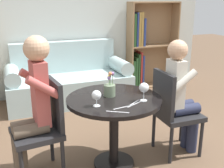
{
  "coord_description": "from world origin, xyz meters",
  "views": [
    {
      "loc": [
        -0.91,
        -2.27,
        1.6
      ],
      "look_at": [
        0.0,
        0.05,
        0.82
      ],
      "focal_mm": 45.0,
      "sensor_mm": 36.0,
      "label": 1
    }
  ],
  "objects_px": {
    "wine_glass_right": "(144,88)",
    "chair_left": "(44,125)",
    "bookshelf_right": "(145,47)",
    "person_right": "(181,95)",
    "flower_vase": "(110,89)",
    "couch": "(69,82)",
    "wine_glass_left": "(96,96)",
    "chair_right": "(172,110)",
    "person_left": "(33,105)"
  },
  "relations": [
    {
      "from": "bookshelf_right",
      "to": "chair_left",
      "type": "xyz_separation_m",
      "value": [
        -2.12,
        -2.1,
        -0.24
      ]
    },
    {
      "from": "flower_vase",
      "to": "chair_left",
      "type": "bearing_deg",
      "value": 176.81
    },
    {
      "from": "chair_right",
      "to": "person_right",
      "type": "relative_size",
      "value": 0.74
    },
    {
      "from": "person_right",
      "to": "wine_glass_left",
      "type": "bearing_deg",
      "value": 98.5
    },
    {
      "from": "bookshelf_right",
      "to": "wine_glass_left",
      "type": "bearing_deg",
      "value": -126.01
    },
    {
      "from": "person_left",
      "to": "chair_left",
      "type": "bearing_deg",
      "value": 94.62
    },
    {
      "from": "bookshelf_right",
      "to": "person_right",
      "type": "distance_m",
      "value": 2.34
    },
    {
      "from": "chair_right",
      "to": "person_left",
      "type": "xyz_separation_m",
      "value": [
        -1.37,
        0.1,
        0.21
      ]
    },
    {
      "from": "person_right",
      "to": "wine_glass_right",
      "type": "distance_m",
      "value": 0.56
    },
    {
      "from": "wine_glass_left",
      "to": "person_right",
      "type": "bearing_deg",
      "value": 7.21
    },
    {
      "from": "chair_left",
      "to": "chair_right",
      "type": "bearing_deg",
      "value": 78.4
    },
    {
      "from": "chair_left",
      "to": "person_left",
      "type": "xyz_separation_m",
      "value": [
        -0.08,
        -0.02,
        0.21
      ]
    },
    {
      "from": "wine_glass_right",
      "to": "chair_left",
      "type": "bearing_deg",
      "value": 162.84
    },
    {
      "from": "bookshelf_right",
      "to": "wine_glass_right",
      "type": "xyz_separation_m",
      "value": [
        -1.26,
        -2.36,
        0.09
      ]
    },
    {
      "from": "chair_right",
      "to": "bookshelf_right",
      "type": "bearing_deg",
      "value": -19.53
    },
    {
      "from": "chair_left",
      "to": "person_right",
      "type": "height_order",
      "value": "person_right"
    },
    {
      "from": "chair_right",
      "to": "person_right",
      "type": "height_order",
      "value": "person_right"
    },
    {
      "from": "chair_left",
      "to": "chair_right",
      "type": "distance_m",
      "value": 1.29
    },
    {
      "from": "couch",
      "to": "bookshelf_right",
      "type": "relative_size",
      "value": 1.24
    },
    {
      "from": "wine_glass_right",
      "to": "person_left",
      "type": "bearing_deg",
      "value": 165.18
    },
    {
      "from": "chair_right",
      "to": "flower_vase",
      "type": "xyz_separation_m",
      "value": [
        -0.66,
        0.08,
        0.28
      ]
    },
    {
      "from": "chair_left",
      "to": "flower_vase",
      "type": "relative_size",
      "value": 3.76
    },
    {
      "from": "bookshelf_right",
      "to": "person_left",
      "type": "xyz_separation_m",
      "value": [
        -2.21,
        -2.11,
        -0.02
      ]
    },
    {
      "from": "chair_left",
      "to": "wine_glass_left",
      "type": "height_order",
      "value": "chair_left"
    },
    {
      "from": "wine_glass_left",
      "to": "person_left",
      "type": "bearing_deg",
      "value": 156.49
    },
    {
      "from": "wine_glass_left",
      "to": "chair_right",
      "type": "bearing_deg",
      "value": 8.19
    },
    {
      "from": "person_left",
      "to": "person_right",
      "type": "height_order",
      "value": "person_left"
    },
    {
      "from": "chair_right",
      "to": "wine_glass_right",
      "type": "relative_size",
      "value": 5.35
    },
    {
      "from": "person_left",
      "to": "flower_vase",
      "type": "relative_size",
      "value": 5.45
    },
    {
      "from": "chair_left",
      "to": "person_left",
      "type": "bearing_deg",
      "value": -85.38
    },
    {
      "from": "person_right",
      "to": "person_left",
      "type": "bearing_deg",
      "value": 87.29
    },
    {
      "from": "chair_right",
      "to": "person_left",
      "type": "relative_size",
      "value": 0.69
    },
    {
      "from": "couch",
      "to": "wine_glass_left",
      "type": "bearing_deg",
      "value": -95.93
    },
    {
      "from": "chair_right",
      "to": "person_right",
      "type": "distance_m",
      "value": 0.17
    },
    {
      "from": "wine_glass_left",
      "to": "flower_vase",
      "type": "xyz_separation_m",
      "value": [
        0.2,
        0.2,
        -0.02
      ]
    },
    {
      "from": "chair_left",
      "to": "person_right",
      "type": "relative_size",
      "value": 0.74
    },
    {
      "from": "chair_right",
      "to": "wine_glass_left",
      "type": "distance_m",
      "value": 0.92
    },
    {
      "from": "bookshelf_right",
      "to": "wine_glass_left",
      "type": "xyz_separation_m",
      "value": [
        -1.7,
        -2.34,
        0.07
      ]
    },
    {
      "from": "chair_left",
      "to": "person_right",
      "type": "bearing_deg",
      "value": 78.6
    },
    {
      "from": "wine_glass_left",
      "to": "wine_glass_right",
      "type": "bearing_deg",
      "value": -3.76
    },
    {
      "from": "bookshelf_right",
      "to": "couch",
      "type": "bearing_deg",
      "value": -169.62
    },
    {
      "from": "couch",
      "to": "bookshelf_right",
      "type": "xyz_separation_m",
      "value": [
        1.48,
        0.27,
        0.42
      ]
    },
    {
      "from": "couch",
      "to": "wine_glass_right",
      "type": "distance_m",
      "value": 2.17
    },
    {
      "from": "wine_glass_left",
      "to": "wine_glass_right",
      "type": "xyz_separation_m",
      "value": [
        0.44,
        -0.03,
        0.03
      ]
    },
    {
      "from": "couch",
      "to": "chair_right",
      "type": "distance_m",
      "value": 2.05
    },
    {
      "from": "person_right",
      "to": "flower_vase",
      "type": "relative_size",
      "value": 5.06
    },
    {
      "from": "chair_left",
      "to": "person_left",
      "type": "height_order",
      "value": "person_left"
    },
    {
      "from": "chair_right",
      "to": "person_left",
      "type": "distance_m",
      "value": 1.39
    },
    {
      "from": "person_left",
      "to": "flower_vase",
      "type": "xyz_separation_m",
      "value": [
        0.71,
        -0.02,
        0.07
      ]
    },
    {
      "from": "couch",
      "to": "flower_vase",
      "type": "bearing_deg",
      "value": -90.54
    }
  ]
}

